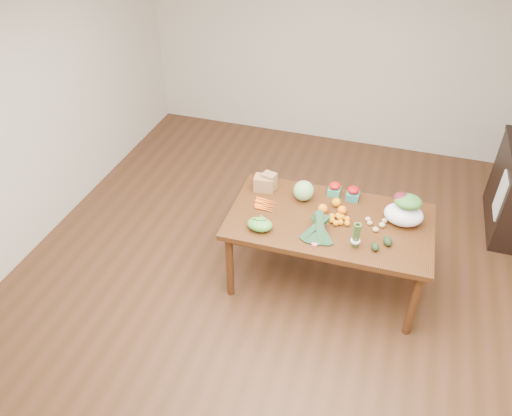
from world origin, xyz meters
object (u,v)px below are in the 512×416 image
(asparagus_bundle, at_px, (356,235))
(salad_bag, at_px, (404,211))
(mandarin_cluster, at_px, (340,218))
(kale_bunch, at_px, (318,230))
(dining_table, at_px, (326,251))
(paper_bag, at_px, (264,182))
(cabbage, at_px, (304,191))

(asparagus_bundle, height_order, salad_bag, salad_bag)
(asparagus_bundle, relative_size, salad_bag, 0.75)
(mandarin_cluster, bearing_deg, kale_bunch, -118.31)
(dining_table, height_order, paper_bag, paper_bag)
(salad_bag, bearing_deg, mandarin_cluster, -163.78)
(mandarin_cluster, relative_size, asparagus_bundle, 0.72)
(mandarin_cluster, distance_m, asparagus_bundle, 0.34)
(kale_bunch, bearing_deg, cabbage, 114.55)
(kale_bunch, height_order, asparagus_bundle, asparagus_bundle)
(paper_bag, distance_m, mandarin_cluster, 0.81)
(paper_bag, height_order, kale_bunch, paper_bag)
(paper_bag, height_order, asparagus_bundle, asparagus_bundle)
(dining_table, relative_size, mandarin_cluster, 9.76)
(paper_bag, bearing_deg, asparagus_bundle, -30.31)
(paper_bag, distance_m, kale_bunch, 0.81)
(mandarin_cluster, bearing_deg, asparagus_bundle, -57.80)
(paper_bag, height_order, salad_bag, salad_bag)
(paper_bag, bearing_deg, cabbage, -5.62)
(kale_bunch, bearing_deg, paper_bag, 138.41)
(kale_bunch, relative_size, asparagus_bundle, 1.60)
(paper_bag, bearing_deg, salad_bag, -5.27)
(kale_bunch, height_order, salad_bag, salad_bag)
(dining_table, bearing_deg, salad_bag, 12.12)
(paper_bag, relative_size, salad_bag, 0.73)
(dining_table, bearing_deg, cabbage, 142.33)
(dining_table, distance_m, kale_bunch, 0.53)
(salad_bag, bearing_deg, cabbage, 174.89)
(asparagus_bundle, bearing_deg, cabbage, 136.28)
(cabbage, relative_size, asparagus_bundle, 0.75)
(dining_table, height_order, salad_bag, salad_bag)
(mandarin_cluster, height_order, salad_bag, salad_bag)
(paper_bag, bearing_deg, mandarin_cluster, -19.46)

